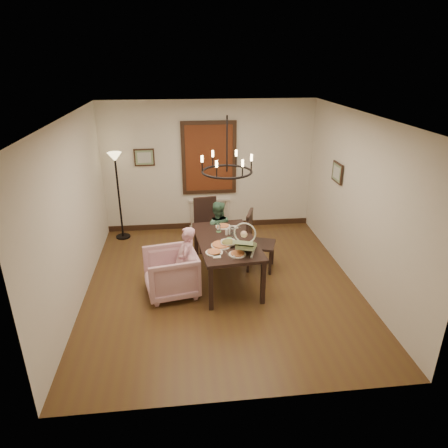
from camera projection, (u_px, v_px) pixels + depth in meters
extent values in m
cube|color=#51341B|center=(222.00, 284.00, 6.81)|extent=(4.50, 5.00, 0.01)
cube|color=white|center=(221.00, 116.00, 5.72)|extent=(4.50, 5.00, 0.01)
cube|color=beige|center=(209.00, 167.00, 8.56)|extent=(4.50, 0.01, 2.80)
cube|color=beige|center=(74.00, 213.00, 6.03)|extent=(0.01, 5.00, 2.80)
cube|color=beige|center=(358.00, 202.00, 6.50)|extent=(0.01, 5.00, 2.80)
cube|color=black|center=(227.00, 241.00, 6.62)|extent=(1.09, 1.75, 0.05)
cube|color=black|center=(211.00, 289.00, 6.00)|extent=(0.07, 0.07, 0.73)
cube|color=black|center=(196.00, 245.00, 7.40)|extent=(0.07, 0.07, 0.73)
cube|color=black|center=(263.00, 283.00, 6.15)|extent=(0.07, 0.07, 0.73)
cube|color=black|center=(239.00, 241.00, 7.55)|extent=(0.07, 0.07, 0.73)
imported|color=#D8A5B6|center=(171.00, 273.00, 6.43)|extent=(0.96, 0.94, 0.75)
imported|color=#E5A1B4|center=(188.00, 267.00, 6.40)|extent=(0.31, 0.40, 0.96)
imported|color=#45755A|center=(217.00, 236.00, 7.49)|extent=(0.52, 0.43, 0.96)
imported|color=white|center=(228.00, 243.00, 6.42)|extent=(0.30, 0.30, 0.07)
cylinder|color=tan|center=(221.00, 245.00, 6.39)|extent=(0.32, 0.32, 0.04)
cylinder|color=silver|center=(234.00, 237.00, 6.55)|extent=(0.08, 0.08, 0.15)
cube|color=brown|center=(209.00, 158.00, 8.44)|extent=(1.00, 0.03, 1.40)
cube|color=black|center=(144.00, 157.00, 8.29)|extent=(0.42, 0.03, 0.36)
cube|color=black|center=(337.00, 173.00, 7.22)|extent=(0.03, 0.42, 0.36)
torus|color=black|center=(227.00, 172.00, 6.16)|extent=(0.80, 0.80, 0.04)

